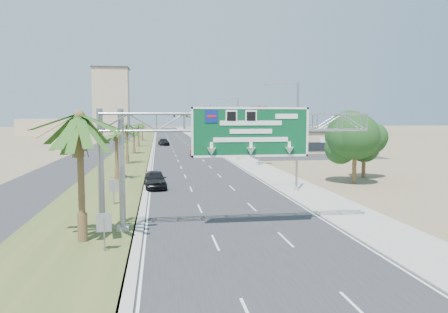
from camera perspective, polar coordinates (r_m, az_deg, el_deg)
name	(u,v)px	position (r m, az deg, el deg)	size (l,w,h in m)	color
ground	(288,291)	(18.40, 8.31, -16.94)	(600.00, 600.00, 0.00)	#8C7A59
road	(176,141)	(126.58, -6.30, 2.06)	(12.00, 300.00, 0.02)	#28282B
sidewalk_right	(205,140)	(127.20, -2.47, 2.12)	(4.00, 300.00, 0.10)	#9E9B93
median_grass	(141,141)	(126.57, -10.83, 2.03)	(7.00, 300.00, 0.12)	#405425
opposing_road	(115,141)	(127.04, -13.99, 1.95)	(8.00, 300.00, 0.02)	#28282B
sign_gantry	(224,131)	(26.53, 0.02, 3.35)	(16.75, 1.24, 7.50)	gray
palm_near	(79,117)	(24.64, -18.40, 4.97)	(5.70, 5.70, 8.35)	brown
palm_row_b	(116,136)	(48.54, -13.88, 2.68)	(3.99, 3.99, 5.95)	brown
palm_row_c	(127,125)	(64.46, -12.59, 3.98)	(3.99, 3.99, 6.75)	brown
palm_row_d	(134,130)	(82.45, -11.71, 3.38)	(3.99, 3.99, 5.45)	brown
palm_row_e	(138,125)	(101.40, -11.14, 4.09)	(3.99, 3.99, 6.15)	brown
palm_row_f	(142,124)	(126.39, -10.64, 4.13)	(3.99, 3.99, 5.75)	brown
streetlight_near	(295,141)	(40.29, 9.25, 1.98)	(3.27, 0.44, 10.00)	gray
streetlight_mid	(237,131)	(69.43, 1.65, 3.38)	(3.27, 0.44, 10.00)	gray
streetlight_far	(210,126)	(105.04, -1.85, 4.01)	(3.27, 0.44, 10.00)	gray
signal_mast	(209,127)	(88.87, -2.00, 3.89)	(10.28, 0.71, 8.00)	gray
store_building	(298,142)	(86.76, 9.58, 1.90)	(18.00, 10.00, 4.00)	#C9B588
oak_near	(355,140)	(46.86, 16.75, 2.07)	(4.50, 4.50, 6.80)	brown
oak_far	(364,144)	(51.80, 17.84, 1.53)	(3.50, 3.50, 5.60)	brown
median_signback_a	(104,225)	(23.12, -15.39, -8.67)	(0.75, 0.08, 2.08)	gray
median_signback_b	(114,188)	(34.90, -14.22, -3.96)	(0.75, 0.08, 2.08)	gray
tower_distant	(111,99)	(267.86, -14.48, 7.33)	(20.00, 16.00, 35.00)	tan
building_distant_left	(53,127)	(180.80, -21.40, 3.62)	(24.00, 14.00, 6.00)	#C9B588
building_distant_right	(255,129)	(160.23, 4.05, 3.63)	(20.00, 12.00, 5.00)	#C9B588
car_left_lane	(155,179)	(42.84, -8.99, -2.98)	(2.03, 5.04, 1.72)	black
car_mid_lane	(196,151)	(77.59, -3.73, 0.71)	(1.75, 5.02, 1.65)	maroon
car_right_lane	(204,149)	(83.05, -2.63, 0.98)	(2.59, 5.61, 1.56)	gray
car_far	(164,142)	(106.02, -7.87, 1.86)	(2.22, 5.47, 1.59)	black
pole_sign_red_near	(259,118)	(61.44, 4.63, 4.99)	(2.41, 0.47, 8.55)	gray
pole_sign_blue	(242,121)	(86.83, 2.38, 4.63)	(2.00, 0.37, 8.07)	gray
pole_sign_red_far	(235,120)	(98.34, 1.47, 4.75)	(2.22, 0.66, 7.77)	gray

